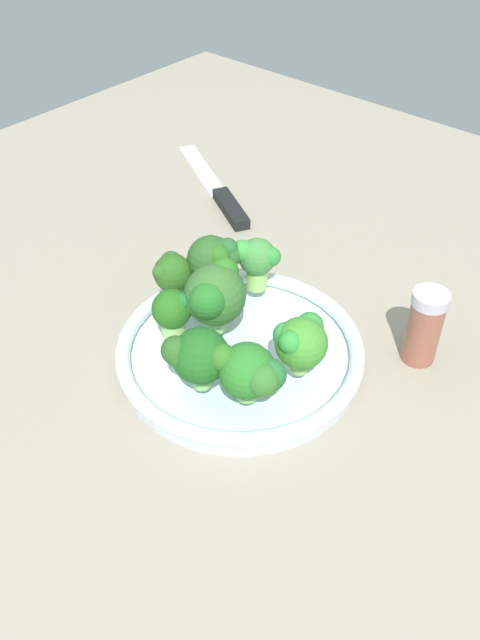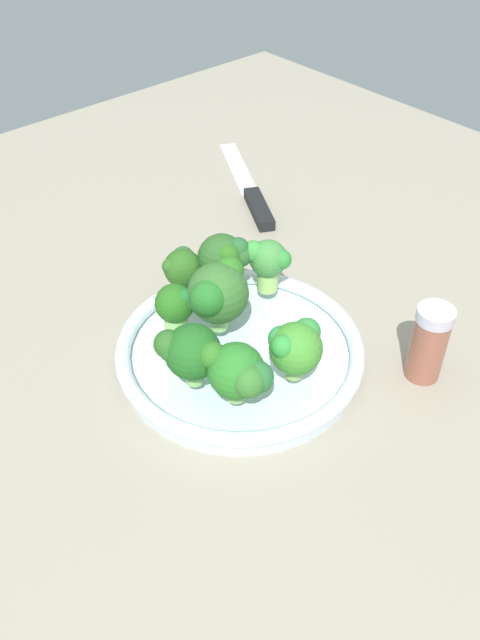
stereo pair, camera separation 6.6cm
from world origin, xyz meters
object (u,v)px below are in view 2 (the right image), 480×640
at_px(broccoli_floret_3, 216,292).
at_px(broccoli_floret_5, 225,258).
at_px(broccoli_floret_2, 295,347).
at_px(broccoli_floret_1, 182,268).
at_px(bowl, 240,352).
at_px(broccoli_floret_7, 189,352).
at_px(broccoli_floret_0, 268,260).
at_px(knife, 251,193).
at_px(pepper_shaker, 429,343).
at_px(broccoli_floret_4, 239,372).
at_px(broccoli_floret_6, 177,305).

distance_m(broccoli_floret_3, broccoli_floret_5, 0.06).
bearing_deg(broccoli_floret_3, broccoli_floret_2, -84.10).
distance_m(broccoli_floret_1, broccoli_floret_5, 0.05).
xyz_separation_m(bowl, broccoli_floret_7, (-0.07, -0.01, 0.05)).
bearing_deg(bowl, broccoli_floret_1, 85.81).
distance_m(broccoli_floret_0, broccoli_floret_5, 0.05).
relative_size(broccoli_floret_0, broccoli_floret_3, 0.82).
bearing_deg(broccoli_floret_7, broccoli_floret_5, 35.68).
relative_size(bowl, broccoli_floret_2, 4.26).
xyz_separation_m(broccoli_floret_1, knife, (0.23, 0.14, -0.06)).
relative_size(broccoli_floret_0, knife, 0.26).
bearing_deg(broccoli_floret_5, knife, 41.27).
height_order(knife, pepper_shaker, pepper_shaker).
relative_size(bowl, knife, 1.06).
bearing_deg(broccoli_floret_2, pepper_shaker, -29.97).
relative_size(broccoli_floret_2, broccoli_floret_4, 0.90).
xyz_separation_m(broccoli_floret_4, broccoli_floret_6, (0.02, 0.12, -0.00)).
distance_m(broccoli_floret_2, broccoli_floret_7, 0.10).
height_order(broccoli_floret_0, broccoli_floret_7, broccoli_floret_7).
xyz_separation_m(broccoli_floret_0, broccoli_floret_2, (-0.07, -0.12, -0.00)).
relative_size(broccoli_floret_0, pepper_shaker, 0.73).
height_order(broccoli_floret_3, pepper_shaker, broccoli_floret_3).
distance_m(broccoli_floret_4, broccoli_floret_5, 0.17).
xyz_separation_m(bowl, broccoli_floret_1, (0.01, 0.10, 0.05)).
height_order(broccoli_floret_3, broccoli_floret_7, broccoli_floret_3).
xyz_separation_m(bowl, knife, (0.24, 0.25, -0.01)).
relative_size(bowl, broccoli_floret_0, 4.08).
bearing_deg(broccoli_floret_3, broccoli_floret_0, 8.63).
distance_m(bowl, broccoli_floret_1, 0.11).
xyz_separation_m(bowl, pepper_shaker, (0.13, -0.14, 0.03)).
relative_size(broccoli_floret_5, broccoli_floret_6, 1.30).
distance_m(broccoli_floret_3, broccoli_floret_7, 0.08).
bearing_deg(broccoli_floret_6, broccoli_floret_1, 47.11).
height_order(broccoli_floret_1, broccoli_floret_5, broccoli_floret_5).
height_order(bowl, broccoli_floret_6, broccoli_floret_6).
bearing_deg(broccoli_floret_0, pepper_shaker, -75.58).
height_order(broccoli_floret_6, knife, broccoli_floret_6).
distance_m(broccoli_floret_6, broccoli_floret_7, 0.08).
height_order(broccoli_floret_2, broccoli_floret_4, same).
xyz_separation_m(broccoli_floret_5, pepper_shaker, (0.08, -0.21, -0.03)).
bearing_deg(broccoli_floret_7, knife, 39.26).
xyz_separation_m(broccoli_floret_3, knife, (0.24, 0.21, -0.07)).
height_order(bowl, broccoli_floret_1, broccoli_floret_1).
bearing_deg(broccoli_floret_3, broccoli_floret_5, 40.93).
distance_m(broccoli_floret_2, broccoli_floret_6, 0.13).
bearing_deg(broccoli_floret_2, broccoli_floret_5, 75.49).
bearing_deg(broccoli_floret_0, knife, 51.58).
bearing_deg(bowl, knife, 45.70).
bearing_deg(broccoli_floret_6, broccoli_floret_4, -99.50).
bearing_deg(pepper_shaker, broccoli_floret_6, 129.64).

